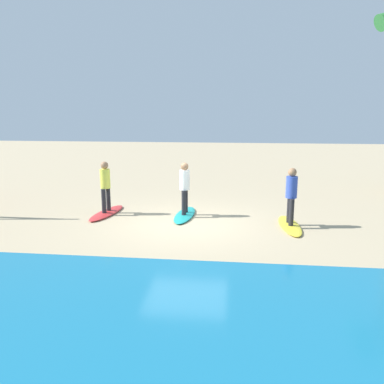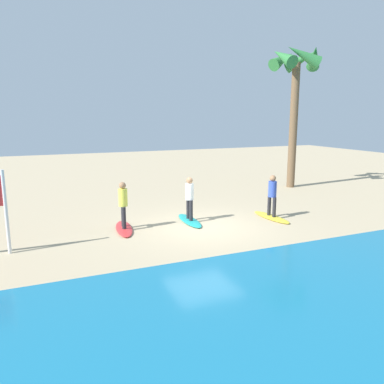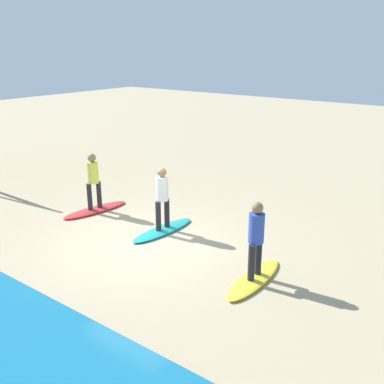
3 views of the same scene
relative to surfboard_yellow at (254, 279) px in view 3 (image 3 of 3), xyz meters
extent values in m
plane|color=tan|center=(3.02, 0.02, -0.04)|extent=(60.00, 60.00, 0.00)
ellipsoid|color=yellow|center=(0.00, 0.00, 0.00)|extent=(0.68, 2.13, 0.09)
cylinder|color=#232328|center=(-0.01, 0.16, 0.43)|extent=(0.14, 0.14, 0.78)
cylinder|color=#232328|center=(0.01, -0.16, 0.43)|extent=(0.14, 0.14, 0.78)
cylinder|color=#334CAD|center=(0.00, 0.00, 1.14)|extent=(0.32, 0.32, 0.62)
sphere|color=#9E704C|center=(0.00, 0.00, 1.56)|extent=(0.24, 0.24, 0.24)
ellipsoid|color=teal|center=(3.18, -0.81, 0.00)|extent=(0.68, 2.13, 0.09)
cylinder|color=#232328|center=(3.19, -0.65, 0.43)|extent=(0.14, 0.14, 0.78)
cylinder|color=#232328|center=(3.18, -0.97, 0.43)|extent=(0.14, 0.14, 0.78)
cylinder|color=white|center=(3.18, -0.81, 1.14)|extent=(0.32, 0.32, 0.62)
sphere|color=#9E704C|center=(3.18, -0.81, 1.56)|extent=(0.24, 0.24, 0.24)
ellipsoid|color=red|center=(5.75, -0.76, 0.00)|extent=(0.86, 2.16, 0.09)
cylinder|color=#232328|center=(5.77, -0.60, 0.43)|extent=(0.14, 0.14, 0.78)
cylinder|color=#232328|center=(5.73, -0.92, 0.43)|extent=(0.14, 0.14, 0.78)
cylinder|color=#E0E04C|center=(5.75, -0.76, 1.14)|extent=(0.32, 0.32, 0.62)
sphere|color=#9E704C|center=(5.75, -0.76, 1.56)|extent=(0.24, 0.24, 0.24)
camera|label=1|loc=(1.60, 11.07, 3.27)|focal=36.26mm
camera|label=2|loc=(8.70, 12.29, 3.97)|focal=35.85mm
camera|label=3|loc=(-4.01, 7.44, 4.65)|focal=42.35mm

